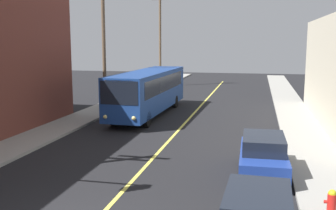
{
  "coord_description": "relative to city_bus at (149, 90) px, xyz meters",
  "views": [
    {
      "loc": [
        4.58,
        -8.9,
        5.3
      ],
      "look_at": [
        0.0,
        11.33,
        2.0
      ],
      "focal_mm": 42.55,
      "sensor_mm": 36.0,
      "label": 1
    }
  ],
  "objects": [
    {
      "name": "sidewalk_right",
      "position": [
        10.39,
        -8.88,
        -1.74
      ],
      "size": [
        2.5,
        90.0,
        0.15
      ],
      "primitive_type": "cube",
      "color": "gray",
      "rests_on": "ground"
    },
    {
      "name": "city_bus",
      "position": [
        0.0,
        0.0,
        0.0
      ],
      "size": [
        2.85,
        12.21,
        3.2
      ],
      "color": "navy",
      "rests_on": "ground"
    },
    {
      "name": "lane_stripe_center",
      "position": [
        3.14,
        -3.88,
        -1.81
      ],
      "size": [
        0.16,
        60.0,
        0.01
      ],
      "primitive_type": "cube",
      "color": "#D8CC4C",
      "rests_on": "ground"
    },
    {
      "name": "parked_car_blue",
      "position": [
        8.04,
        -11.93,
        -0.98
      ],
      "size": [
        1.88,
        4.43,
        1.62
      ],
      "color": "navy",
      "rests_on": "ground"
    },
    {
      "name": "fire_hydrant",
      "position": [
        9.99,
        -15.79,
        -1.23
      ],
      "size": [
        0.44,
        0.26,
        0.84
      ],
      "color": "red",
      "rests_on": "sidewalk_right"
    },
    {
      "name": "utility_pole_mid",
      "position": [
        -4.16,
        1.87,
        3.85
      ],
      "size": [
        2.4,
        0.28,
        10.02
      ],
      "color": "brown",
      "rests_on": "sidewalk_left"
    },
    {
      "name": "utility_pole_far",
      "position": [
        -3.76,
        18.65,
        4.65
      ],
      "size": [
        2.4,
        0.28,
        11.58
      ],
      "color": "brown",
      "rests_on": "sidewalk_left"
    },
    {
      "name": "sidewalk_left",
      "position": [
        -4.11,
        -8.88,
        -1.74
      ],
      "size": [
        2.5,
        90.0,
        0.15
      ],
      "primitive_type": "cube",
      "color": "gray",
      "rests_on": "ground"
    }
  ]
}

